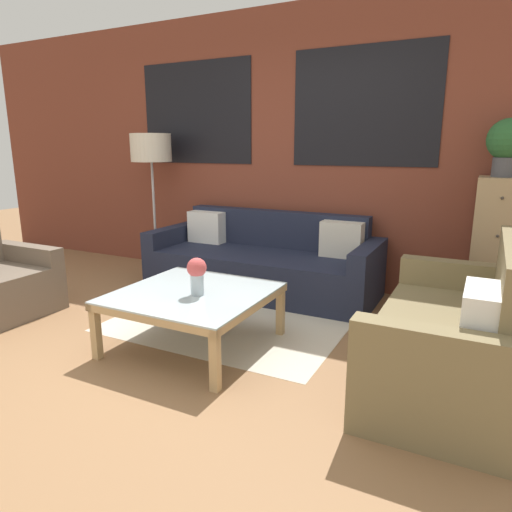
# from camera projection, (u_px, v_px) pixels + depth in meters

# --- Properties ---
(ground_plane) EXTENTS (16.00, 16.00, 0.00)m
(ground_plane) POSITION_uv_depth(u_px,v_px,m) (120.00, 367.00, 3.05)
(ground_plane) COLOR #8E6642
(wall_back_brick) EXTENTS (8.40, 0.09, 2.80)m
(wall_back_brick) POSITION_uv_depth(u_px,v_px,m) (274.00, 149.00, 4.84)
(wall_back_brick) COLOR brown
(wall_back_brick) RESTS_ON ground_plane
(rug) EXTENTS (1.88, 1.64, 0.00)m
(rug) POSITION_uv_depth(u_px,v_px,m) (237.00, 317.00, 3.94)
(rug) COLOR beige
(rug) RESTS_ON ground_plane
(couch_dark) EXTENTS (2.31, 0.88, 0.78)m
(couch_dark) POSITION_uv_depth(u_px,v_px,m) (263.00, 264.00, 4.63)
(couch_dark) COLOR #1E2338
(couch_dark) RESTS_ON ground_plane
(settee_vintage) EXTENTS (0.80, 1.56, 0.92)m
(settee_vintage) POSITION_uv_depth(u_px,v_px,m) (455.00, 339.00, 2.74)
(settee_vintage) COLOR olive
(settee_vintage) RESTS_ON ground_plane
(coffee_table) EXTENTS (1.04, 1.04, 0.42)m
(coffee_table) POSITION_uv_depth(u_px,v_px,m) (193.00, 299.00, 3.30)
(coffee_table) COLOR silver
(coffee_table) RESTS_ON ground_plane
(floor_lamp) EXTENTS (0.45, 0.45, 1.58)m
(floor_lamp) POSITION_uv_depth(u_px,v_px,m) (151.00, 152.00, 5.07)
(floor_lamp) COLOR #B2B2B7
(floor_lamp) RESTS_ON ground_plane
(drawer_cabinet) EXTENTS (0.37, 0.43, 1.20)m
(drawer_cabinet) POSITION_uv_depth(u_px,v_px,m) (495.00, 249.00, 3.82)
(drawer_cabinet) COLOR tan
(drawer_cabinet) RESTS_ON ground_plane
(potted_plant) EXTENTS (0.33, 0.33, 0.46)m
(potted_plant) POSITION_uv_depth(u_px,v_px,m) (508.00, 143.00, 3.62)
(potted_plant) COLOR #47474C
(potted_plant) RESTS_ON drawer_cabinet
(flower_vase) EXTENTS (0.14, 0.14, 0.27)m
(flower_vase) POSITION_uv_depth(u_px,v_px,m) (197.00, 273.00, 3.17)
(flower_vase) COLOR #ADBCC6
(flower_vase) RESTS_ON coffee_table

